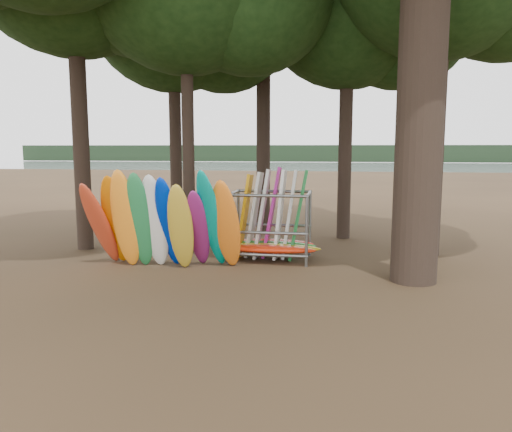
# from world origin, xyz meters

# --- Properties ---
(ground) EXTENTS (120.00, 120.00, 0.00)m
(ground) POSITION_xyz_m (0.00, 0.00, 0.00)
(ground) COLOR #47331E
(ground) RESTS_ON ground
(lake) EXTENTS (160.00, 160.00, 0.00)m
(lake) POSITION_xyz_m (0.00, 60.00, 0.00)
(lake) COLOR gray
(lake) RESTS_ON ground
(far_shore) EXTENTS (160.00, 4.00, 4.00)m
(far_shore) POSITION_xyz_m (0.00, 110.00, 2.00)
(far_shore) COLOR black
(far_shore) RESTS_ON ground
(oak_1) EXTENTS (7.58, 7.58, 12.06)m
(oak_1) POSITION_xyz_m (-3.38, 6.12, 8.74)
(oak_1) COLOR black
(oak_1) RESTS_ON ground
(kayak_row) EXTENTS (4.47, 1.97, 2.96)m
(kayak_row) POSITION_xyz_m (-1.88, 0.36, 1.31)
(kayak_row) COLOR red
(kayak_row) RESTS_ON ground
(storage_rack) EXTENTS (3.09, 1.55, 2.83)m
(storage_rack) POSITION_xyz_m (0.94, 2.01, 0.98)
(storage_rack) COLOR slate
(storage_rack) RESTS_ON ground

